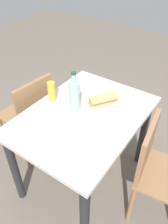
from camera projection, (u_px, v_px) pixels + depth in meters
ground_plane at (84, 176)px, 2.10m from camera, size 8.00×8.00×0.00m
dining_table at (84, 127)px, 1.72m from camera, size 1.03×0.76×0.74m
chair_far at (31, 113)px, 2.05m from camera, size 0.44×0.44×0.84m
chair_near at (157, 169)px, 1.58m from camera, size 0.45×0.45×0.84m
plate_near at (103, 105)px, 1.71m from camera, size 0.23×0.23×0.01m
baguette_sandwich_near at (103, 100)px, 1.69m from camera, size 0.22×0.18×0.07m
knife_near at (99, 100)px, 1.74m from camera, size 0.13×0.14×0.01m
water_bottle at (74, 96)px, 1.59m from camera, size 0.08×0.08×0.31m
beer_glass at (52, 91)px, 1.73m from camera, size 0.06×0.06×0.15m
olive_bowl at (72, 130)px, 1.49m from camera, size 0.08×0.08×0.03m
paper_napkin at (108, 88)px, 1.90m from camera, size 0.17×0.17×0.00m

